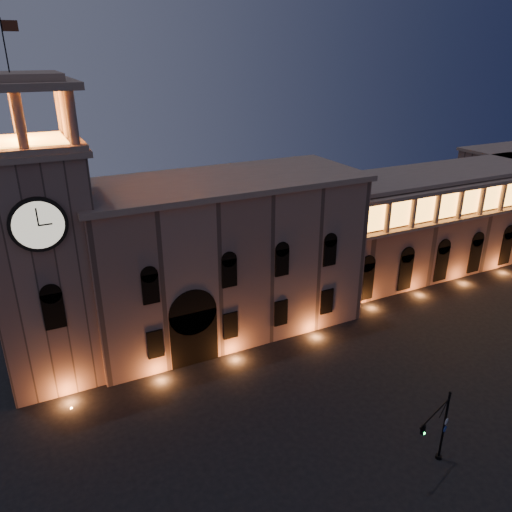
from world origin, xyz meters
name	(u,v)px	position (x,y,z in m)	size (l,w,h in m)	color
ground	(352,438)	(0.00, 0.00, 0.00)	(160.00, 160.00, 0.00)	black
government_building	(224,256)	(-2.08, 21.93, 8.77)	(30.80, 12.80, 17.60)	#896659
clock_tower	(42,256)	(-20.50, 20.98, 12.50)	(9.80, 9.80, 32.40)	#896659
colonnade_wing	(436,220)	(32.00, 23.92, 7.33)	(40.60, 11.50, 14.50)	#836154
traffic_light	(440,429)	(4.12, -5.12, 3.41)	(4.52, 1.75, 6.49)	black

